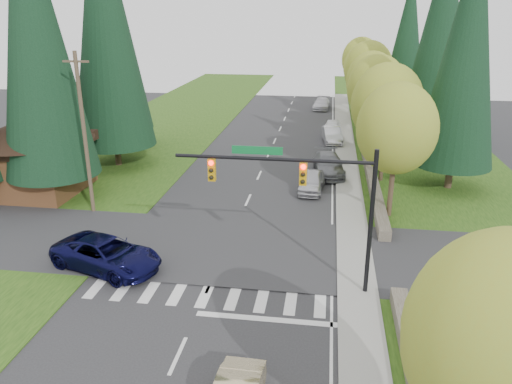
% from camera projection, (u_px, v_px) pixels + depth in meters
% --- Properties ---
extents(ground, '(120.00, 120.00, 0.00)m').
position_uv_depth(ground, '(185.00, 339.00, 19.62)').
color(ground, '#28282B').
rests_on(ground, ground).
extents(grass_east, '(14.00, 110.00, 0.06)m').
position_uv_depth(grass_east, '(433.00, 187.00, 36.43)').
color(grass_east, '#204312').
rests_on(grass_east, ground).
extents(grass_west, '(14.00, 110.00, 0.06)m').
position_uv_depth(grass_west, '(97.00, 171.00, 39.97)').
color(grass_west, '#204312').
rests_on(grass_west, ground).
extents(cross_street, '(120.00, 8.00, 0.10)m').
position_uv_depth(cross_street, '(226.00, 249.00, 27.06)').
color(cross_street, '#28282B').
rests_on(cross_street, ground).
extents(sidewalk_east, '(1.80, 80.00, 0.13)m').
position_uv_depth(sidewalk_east, '(348.00, 174.00, 39.11)').
color(sidewalk_east, gray).
rests_on(sidewalk_east, ground).
extents(curb_east, '(0.20, 80.00, 0.13)m').
position_uv_depth(curb_east, '(337.00, 174.00, 39.23)').
color(curb_east, gray).
rests_on(curb_east, ground).
extents(stone_wall_north, '(0.70, 40.00, 0.70)m').
position_uv_depth(stone_wall_north, '(364.00, 146.00, 46.22)').
color(stone_wall_north, '#4C4438').
rests_on(stone_wall_north, ground).
extents(traffic_signal, '(8.70, 0.37, 6.80)m').
position_uv_depth(traffic_signal, '(307.00, 188.00, 21.50)').
color(traffic_signal, black).
rests_on(traffic_signal, ground).
extents(brown_building, '(8.40, 8.40, 5.40)m').
position_uv_depth(brown_building, '(33.00, 149.00, 34.53)').
color(brown_building, '#4C2D19').
rests_on(brown_building, ground).
extents(utility_pole, '(1.60, 0.24, 10.00)m').
position_uv_depth(utility_pole, '(84.00, 133.00, 30.31)').
color(utility_pole, '#473828').
rests_on(utility_pole, ground).
extents(decid_tree_0, '(4.80, 4.80, 8.37)m').
position_uv_depth(decid_tree_0, '(397.00, 129.00, 29.47)').
color(decid_tree_0, '#38281C').
rests_on(decid_tree_0, ground).
extents(decid_tree_1, '(5.20, 5.20, 8.80)m').
position_uv_depth(decid_tree_1, '(387.00, 105.00, 35.89)').
color(decid_tree_1, '#38281C').
rests_on(decid_tree_1, ground).
extents(decid_tree_2, '(5.00, 5.00, 8.82)m').
position_uv_depth(decid_tree_2, '(377.00, 89.00, 42.38)').
color(decid_tree_2, '#38281C').
rests_on(decid_tree_2, ground).
extents(decid_tree_3, '(5.00, 5.00, 8.55)m').
position_uv_depth(decid_tree_3, '(372.00, 81.00, 48.96)').
color(decid_tree_3, '#38281C').
rests_on(decid_tree_3, ground).
extents(decid_tree_4, '(5.40, 5.40, 9.18)m').
position_uv_depth(decid_tree_4, '(368.00, 69.00, 55.32)').
color(decid_tree_4, '#38281C').
rests_on(decid_tree_4, ground).
extents(decid_tree_5, '(4.80, 4.80, 8.30)m').
position_uv_depth(decid_tree_5, '(363.00, 67.00, 62.04)').
color(decid_tree_5, '#38281C').
rests_on(decid_tree_5, ground).
extents(decid_tree_6, '(5.20, 5.20, 8.86)m').
position_uv_depth(decid_tree_6, '(361.00, 59.00, 68.42)').
color(decid_tree_6, '#38281C').
rests_on(decid_tree_6, ground).
extents(decid_tree_south, '(4.60, 4.60, 7.92)m').
position_uv_depth(decid_tree_south, '(508.00, 344.00, 10.97)').
color(decid_tree_south, '#38281C').
rests_on(decid_tree_south, ground).
extents(conifer_w_a, '(6.12, 6.12, 19.80)m').
position_uv_depth(conifer_w_a, '(35.00, 34.00, 30.70)').
color(conifer_w_a, '#38281C').
rests_on(conifer_w_a, ground).
extents(conifer_w_b, '(5.44, 5.44, 17.80)m').
position_uv_depth(conifer_w_b, '(29.00, 46.00, 35.17)').
color(conifer_w_b, '#38281C').
rests_on(conifer_w_b, ground).
extents(conifer_w_c, '(6.46, 6.46, 20.80)m').
position_uv_depth(conifer_w_c, '(105.00, 23.00, 37.83)').
color(conifer_w_c, '#38281C').
rests_on(conifer_w_c, ground).
extents(conifer_w_e, '(5.78, 5.78, 18.80)m').
position_uv_depth(conifer_w_e, '(114.00, 33.00, 44.03)').
color(conifer_w_e, '#38281C').
rests_on(conifer_w_e, ground).
extents(conifer_e_a, '(5.44, 5.44, 17.80)m').
position_uv_depth(conifer_e_a, '(467.00, 49.00, 32.95)').
color(conifer_e_a, '#38281C').
rests_on(conifer_e_a, ground).
extents(conifer_e_b, '(6.12, 6.12, 19.80)m').
position_uv_depth(conifer_e_b, '(442.00, 27.00, 45.49)').
color(conifer_e_b, '#38281C').
rests_on(conifer_e_b, ground).
extents(conifer_e_c, '(5.10, 5.10, 16.80)m').
position_uv_depth(conifer_e_c, '(408.00, 36.00, 59.15)').
color(conifer_e_c, '#38281C').
rests_on(conifer_e_c, ground).
extents(suv_navy, '(6.27, 4.36, 1.59)m').
position_uv_depth(suv_navy, '(107.00, 254.00, 24.73)').
color(suv_navy, '#0A0B34').
rests_on(suv_navy, ground).
extents(parked_car_a, '(1.98, 4.27, 1.41)m').
position_uv_depth(parked_car_a, '(312.00, 182.00, 35.48)').
color(parked_car_a, silver).
rests_on(parked_car_a, ground).
extents(parked_car_b, '(2.80, 5.64, 1.58)m').
position_uv_depth(parked_car_b, '(329.00, 165.00, 39.13)').
color(parked_car_b, slate).
rests_on(parked_car_b, ground).
extents(parked_car_c, '(2.14, 4.76, 1.51)m').
position_uv_depth(parked_car_c, '(332.00, 135.00, 48.54)').
color(parked_car_c, '#BDBCC2').
rests_on(parked_car_c, ground).
extents(parked_car_d, '(1.86, 4.22, 1.41)m').
position_uv_depth(parked_car_d, '(332.00, 127.00, 52.08)').
color(parked_car_d, white).
rests_on(parked_car_d, ground).
extents(parked_car_e, '(2.35, 5.00, 1.41)m').
position_uv_depth(parked_car_e, '(322.00, 104.00, 65.16)').
color(parked_car_e, silver).
rests_on(parked_car_e, ground).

